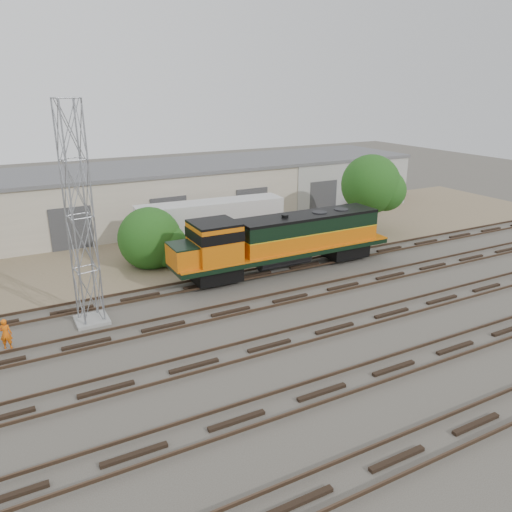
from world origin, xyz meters
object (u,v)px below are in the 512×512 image
locomotive (281,240)px  signal_tower (80,221)px  worker (6,334)px  semi_trailer (214,218)px

locomotive → signal_tower: (-13.24, -1.94, 3.48)m
locomotive → worker: (-17.49, -2.99, -1.46)m
worker → signal_tower: bearing=-149.1°
worker → semi_trailer: 19.21m
signal_tower → semi_trailer: 15.50m
locomotive → semi_trailer: bearing=101.8°
locomotive → worker: bearing=-170.3°
locomotive → semi_trailer: 7.89m
semi_trailer → signal_tower: bearing=-136.4°
signal_tower → semi_trailer: signal_tower is taller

